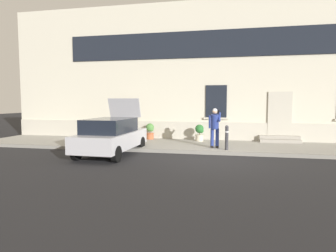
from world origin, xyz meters
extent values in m
plane|color=#232326|center=(0.00, 0.00, 0.00)|extent=(80.00, 80.00, 0.00)
cube|color=#99968E|center=(0.00, 2.80, 0.07)|extent=(24.00, 3.60, 0.15)
cube|color=gray|center=(0.00, 0.94, 0.07)|extent=(24.00, 0.12, 0.15)
cube|color=beige|center=(0.00, 5.30, 3.75)|extent=(24.00, 1.40, 7.50)
cube|color=#BCB7A8|center=(0.00, 4.58, 0.55)|extent=(24.00, 0.08, 1.10)
cube|color=black|center=(3.01, 4.57, 1.52)|extent=(1.00, 0.08, 2.10)
cube|color=#BCB7A8|center=(3.01, 4.55, 1.57)|extent=(1.16, 0.06, 2.24)
cube|color=black|center=(-0.19, 4.57, 2.20)|extent=(1.10, 0.06, 1.70)
cube|color=#BCB7A8|center=(-0.19, 4.54, 1.30)|extent=(1.30, 0.12, 0.10)
cube|color=black|center=(0.00, 4.57, 5.20)|extent=(16.80, 0.06, 1.40)
cube|color=#9E998E|center=(3.01, 4.12, 0.23)|extent=(1.96, 0.32, 0.16)
cube|color=#9E998E|center=(3.01, 4.44, 0.31)|extent=(1.96, 0.32, 0.32)
cube|color=#B7B7BF|center=(-4.23, 0.11, 0.62)|extent=(1.85, 4.04, 0.64)
cube|color=black|center=(-4.23, -0.04, 1.22)|extent=(1.60, 2.44, 0.56)
cube|color=black|center=(-4.18, 2.13, 0.40)|extent=(1.66, 0.14, 0.20)
cube|color=yellow|center=(-4.18, 2.13, 0.58)|extent=(0.52, 0.03, 0.12)
cube|color=#B21414|center=(-4.93, 2.14, 0.84)|extent=(0.16, 0.04, 0.18)
cube|color=#B21414|center=(-3.42, 2.10, 0.84)|extent=(0.16, 0.04, 0.18)
cube|color=#B7B7BF|center=(-4.19, 1.57, 1.90)|extent=(1.50, 0.40, 0.87)
cylinder|color=black|center=(-5.05, -1.27, 0.30)|extent=(0.21, 0.60, 0.60)
cylinder|color=black|center=(-3.46, -1.31, 0.30)|extent=(0.21, 0.60, 0.60)
cylinder|color=black|center=(-4.99, 1.53, 0.30)|extent=(0.21, 0.60, 0.60)
cylinder|color=black|center=(-3.40, 1.49, 0.30)|extent=(0.21, 0.60, 0.60)
cylinder|color=#333338|center=(0.41, 1.35, 0.62)|extent=(0.14, 0.14, 0.95)
sphere|color=#333338|center=(0.41, 1.35, 1.12)|extent=(0.15, 0.15, 0.15)
cylinder|color=silver|center=(0.41, 1.35, 0.92)|extent=(0.15, 0.15, 0.06)
cylinder|color=navy|center=(-0.22, 1.78, 0.60)|extent=(0.15, 0.15, 0.82)
cube|color=black|center=(-0.22, 1.84, 0.20)|extent=(0.12, 0.28, 0.10)
cylinder|color=navy|center=(0.00, 1.78, 0.60)|extent=(0.15, 0.15, 0.82)
cube|color=black|center=(0.00, 1.84, 0.20)|extent=(0.12, 0.28, 0.10)
cylinder|color=navy|center=(-0.11, 1.74, 1.32)|extent=(0.34, 0.43, 0.66)
sphere|color=tan|center=(-0.11, 1.67, 1.76)|extent=(0.22, 0.22, 0.22)
sphere|color=silver|center=(-0.11, 1.67, 1.79)|extent=(0.21, 0.21, 0.21)
cylinder|color=navy|center=(-0.33, 1.70, 1.30)|extent=(0.09, 0.17, 0.57)
cylinder|color=navy|center=(0.09, 1.70, 1.52)|extent=(0.09, 0.43, 0.41)
cube|color=black|center=(0.04, 1.65, 1.74)|extent=(0.07, 0.02, 0.15)
cylinder|color=#B25B38|center=(-3.70, 4.13, 0.32)|extent=(0.40, 0.40, 0.34)
cylinder|color=#B25B38|center=(-3.70, 4.13, 0.46)|extent=(0.44, 0.44, 0.05)
cylinder|color=#47331E|center=(-3.70, 4.13, 0.61)|extent=(0.04, 0.04, 0.24)
sphere|color=#4C843D|center=(-3.70, 4.13, 0.79)|extent=(0.44, 0.44, 0.44)
sphere|color=#4C843D|center=(-3.60, 4.08, 0.69)|extent=(0.24, 0.24, 0.24)
cylinder|color=beige|center=(-0.99, 3.88, 0.32)|extent=(0.40, 0.40, 0.34)
cylinder|color=beige|center=(-0.99, 3.88, 0.46)|extent=(0.44, 0.44, 0.05)
cylinder|color=#47331E|center=(-0.99, 3.88, 0.61)|extent=(0.04, 0.04, 0.24)
sphere|color=#286B2D|center=(-0.99, 3.88, 0.79)|extent=(0.44, 0.44, 0.44)
sphere|color=#286B2D|center=(-0.89, 3.83, 0.69)|extent=(0.24, 0.24, 0.24)
camera|label=1|loc=(0.48, -11.05, 2.18)|focal=31.12mm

